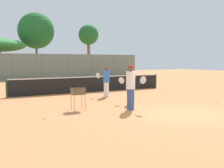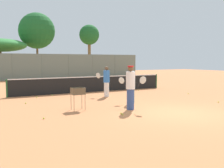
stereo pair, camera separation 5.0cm
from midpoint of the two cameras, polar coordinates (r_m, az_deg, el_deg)
ground_plane at (r=11.11m, az=14.92°, el=-6.21°), size 80.00×80.00×0.00m
tennis_net at (r=17.99m, az=-4.13°, el=0.05°), size 11.16×0.10×1.07m
back_fence at (r=30.56m, az=-14.93°, el=3.66°), size 25.41×0.08×2.90m
tree_0 at (r=37.01m, az=-4.94°, el=10.45°), size 2.77×2.77×7.09m
tree_2 at (r=34.32m, az=-23.21°, el=7.75°), size 6.24×6.24×4.75m
tree_3 at (r=36.62m, az=-16.02°, el=11.05°), size 4.73×4.73×8.42m
player_white_outfit at (r=13.21m, az=4.39°, el=-0.55°), size 0.73×0.64×1.62m
player_red_cap at (r=15.52m, az=-1.13°, el=0.61°), size 0.65×0.79×1.80m
player_yellow_shirt at (r=11.44m, az=4.21°, el=-0.65°), size 0.63×0.85×1.93m
ball_cart at (r=11.46m, az=-7.32°, el=-1.95°), size 0.56×0.41×0.98m
tennis_ball_0 at (r=10.42m, az=2.45°, el=-6.59°), size 0.07×0.07×0.07m
tennis_ball_1 at (r=17.65m, az=16.33°, el=-1.96°), size 0.07×0.07×0.07m
tennis_ball_2 at (r=10.63m, az=2.11°, el=-6.36°), size 0.07×0.07×0.07m
tennis_ball_3 at (r=14.53m, az=22.24°, el=-3.63°), size 0.07×0.07×0.07m
tennis_ball_4 at (r=13.77m, az=-18.17°, el=-3.97°), size 0.07×0.07×0.07m
tennis_ball_5 at (r=10.04m, az=-14.52°, el=-7.21°), size 0.07×0.07×0.07m
tennis_ball_6 at (r=15.74m, az=-15.99°, el=-2.79°), size 0.07×0.07×0.07m
tennis_ball_7 at (r=16.51m, az=-12.79°, el=-2.36°), size 0.07×0.07×0.07m
tennis_ball_8 at (r=18.68m, az=5.82°, el=-1.39°), size 0.07×0.07×0.07m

